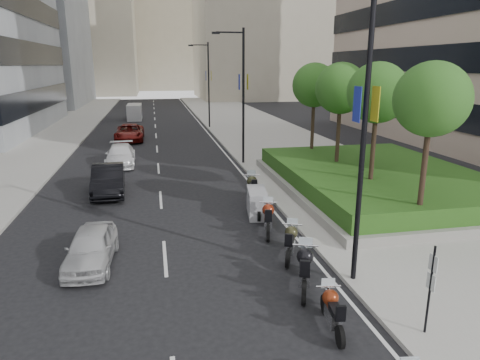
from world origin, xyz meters
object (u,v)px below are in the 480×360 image
object	(u,v)px
car_a	(91,247)
motorcycle_3	(290,242)
parking_sign	(430,285)
car_c	(120,155)
motorcycle_4	(268,218)
motorcycle_5	(257,203)
lamp_post_2	(207,81)
motorcycle_1	(332,310)
car_d	(130,133)
delivery_van	(135,113)
lamp_post_1	(241,90)
motorcycle_2	(305,269)
motorcycle_6	(252,188)
car_b	(108,180)
lamp_post_0	(360,123)

from	to	relation	value
car_a	motorcycle_3	bearing A→B (deg)	-3.49
parking_sign	car_c	xyz separation A→B (m)	(-8.81, 21.56, -0.77)
motorcycle_4	motorcycle_5	size ratio (longest dim) A/B	1.08
lamp_post_2	motorcycle_1	bearing A→B (deg)	-92.32
car_c	car_d	distance (m)	10.01
delivery_van	lamp_post_1	bearing A→B (deg)	-73.17
delivery_van	car_c	bearing A→B (deg)	-89.73
lamp_post_1	motorcycle_2	bearing A→B (deg)	-95.00
motorcycle_6	car_b	world-z (taller)	car_b
motorcycle_5	motorcycle_6	distance (m)	2.27
lamp_post_1	parking_sign	xyz separation A→B (m)	(0.66, -20.00, -3.61)
parking_sign	motorcycle_1	bearing A→B (deg)	159.49
motorcycle_2	car_a	bearing A→B (deg)	86.11
motorcycle_4	motorcycle_6	xyz separation A→B (m)	(0.35, 4.36, 0.03)
motorcycle_4	motorcycle_5	xyz separation A→B (m)	(0.04, 2.11, -0.01)
lamp_post_0	car_d	size ratio (longest dim) A/B	1.68
motorcycle_4	car_c	distance (m)	15.53
motorcycle_2	car_b	world-z (taller)	car_b
motorcycle_1	motorcycle_4	size ratio (longest dim) A/B	0.88
car_a	car_c	world-z (taller)	car_c
motorcycle_4	delivery_van	size ratio (longest dim) A/B	0.50
parking_sign	car_a	xyz separation A→B (m)	(-8.77, 5.95, -0.82)
lamp_post_1	lamp_post_2	bearing A→B (deg)	90.00
motorcycle_2	car_d	distance (m)	29.33
motorcycle_5	motorcycle_1	bearing A→B (deg)	-172.47
car_d	motorcycle_6	bearing A→B (deg)	-70.09
motorcycle_5	car_c	bearing A→B (deg)	38.24
car_d	delivery_van	xyz separation A→B (m)	(-0.11, 15.89, 0.15)
motorcycle_5	car_a	distance (m)	7.72
car_a	delivery_van	bearing A→B (deg)	92.89
motorcycle_6	lamp_post_0	bearing A→B (deg)	-166.09
lamp_post_1	car_b	size ratio (longest dim) A/B	1.94
motorcycle_4	car_c	bearing A→B (deg)	40.59
lamp_post_2	car_c	distance (m)	18.87
motorcycle_4	delivery_van	bearing A→B (deg)	24.37
lamp_post_0	car_c	xyz separation A→B (m)	(-8.16, 18.56, -4.38)
motorcycle_2	car_a	distance (m)	7.27
motorcycle_6	motorcycle_2	bearing A→B (deg)	-175.60
motorcycle_5	car_d	bearing A→B (deg)	25.34
lamp_post_0	motorcycle_1	distance (m)	5.25
car_d	motorcycle_4	bearing A→B (deg)	-74.20
motorcycle_5	delivery_van	size ratio (longest dim) A/B	0.46
lamp_post_1	motorcycle_1	bearing A→B (deg)	-94.50
motorcycle_1	parking_sign	bearing A→B (deg)	-102.88
lamp_post_0	car_d	distance (m)	29.98
motorcycle_3	car_c	distance (m)	17.79
car_b	lamp_post_2	bearing A→B (deg)	67.34
lamp_post_2	car_d	bearing A→B (deg)	-141.22
lamp_post_0	car_b	distance (m)	14.96
motorcycle_4	car_d	bearing A→B (deg)	30.20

